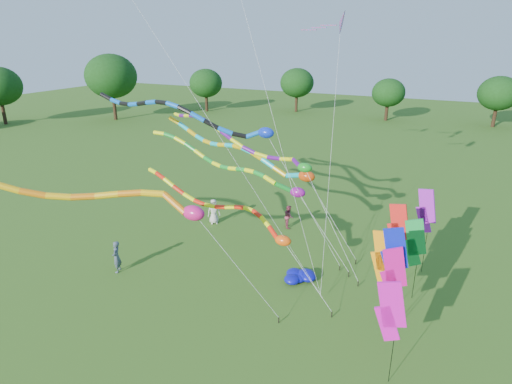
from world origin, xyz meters
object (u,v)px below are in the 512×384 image
at_px(tube_kite_red, 231,212).
at_px(blue_nylon_heap, 292,279).
at_px(person_a, 214,211).
at_px(person_c, 289,216).
at_px(person_b, 117,257).
at_px(tube_kite_orange, 65,190).

distance_m(tube_kite_red, blue_nylon_heap, 4.75).
bearing_deg(blue_nylon_heap, person_a, 147.54).
xyz_separation_m(blue_nylon_heap, person_a, (-7.58, 4.82, 0.64)).
bearing_deg(person_c, person_a, 78.26).
relative_size(tube_kite_red, person_b, 6.52).
bearing_deg(person_a, person_b, -138.81).
relative_size(tube_kite_red, person_c, 7.56).
bearing_deg(tube_kite_red, person_a, 143.67).
xyz_separation_m(person_a, person_c, (4.86, 1.58, -0.09)).
relative_size(tube_kite_orange, person_b, 9.12).
xyz_separation_m(blue_nylon_heap, person_c, (-2.72, 6.40, 0.54)).
distance_m(tube_kite_red, person_b, 6.79).
bearing_deg(person_b, person_c, 120.95).
bearing_deg(tube_kite_red, person_c, 98.73).
height_order(tube_kite_orange, person_b, tube_kite_orange).
bearing_deg(blue_nylon_heap, person_b, -161.75).
bearing_deg(blue_nylon_heap, tube_kite_red, -174.81).
distance_m(blue_nylon_heap, person_b, 9.54).
distance_m(blue_nylon_heap, person_a, 9.00).
height_order(blue_nylon_heap, person_b, person_b).
bearing_deg(person_c, tube_kite_red, 144.57).
distance_m(tube_kite_red, person_c, 7.29).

